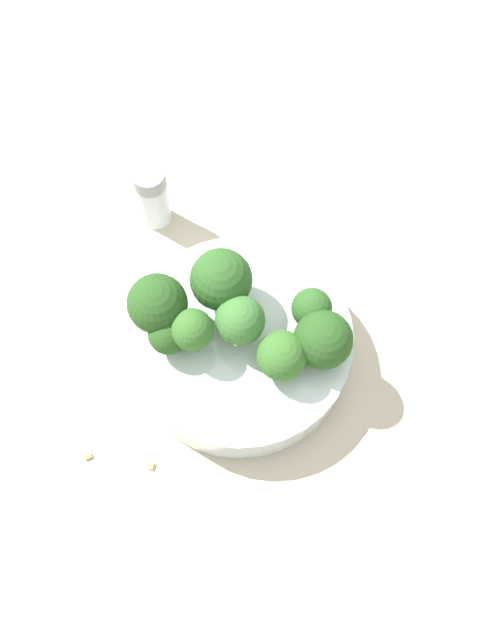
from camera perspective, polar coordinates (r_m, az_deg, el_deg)
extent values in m
plane|color=beige|center=(0.65, 0.00, -2.99)|extent=(3.00, 3.00, 0.00)
cylinder|color=silver|center=(0.63, 0.00, -2.19)|extent=(0.22, 0.22, 0.05)
cylinder|color=#8EB770|center=(0.60, 7.38, -2.49)|extent=(0.02, 0.02, 0.02)
sphere|color=#28511E|center=(0.58, 7.61, -1.80)|extent=(0.06, 0.06, 0.06)
cylinder|color=#7A9E5B|center=(0.60, -0.29, -0.57)|extent=(0.02, 0.02, 0.03)
sphere|color=#3D7533|center=(0.58, -0.30, 0.27)|extent=(0.05, 0.05, 0.05)
cylinder|color=#84AD66|center=(0.61, 6.41, 0.40)|extent=(0.02, 0.02, 0.02)
sphere|color=#2D5B23|center=(0.59, 6.58, 1.08)|extent=(0.04, 0.04, 0.04)
cylinder|color=#7A9E5B|center=(0.59, -4.25, -1.71)|extent=(0.02, 0.02, 0.03)
sphere|color=#386B28|center=(0.57, -4.40, -0.89)|extent=(0.04, 0.04, 0.04)
cylinder|color=#84AD66|center=(0.61, -1.67, 2.60)|extent=(0.03, 0.03, 0.03)
sphere|color=#2D5B23|center=(0.59, -1.74, 3.71)|extent=(0.06, 0.06, 0.06)
cylinder|color=#84AD66|center=(0.60, -7.28, 0.51)|extent=(0.03, 0.03, 0.03)
sphere|color=#28511E|center=(0.58, -7.56, 1.49)|extent=(0.06, 0.06, 0.06)
cylinder|color=#8EB770|center=(0.60, -6.37, -1.89)|extent=(0.02, 0.02, 0.02)
sphere|color=#28511E|center=(0.58, -6.53, -1.31)|extent=(0.04, 0.04, 0.04)
cylinder|color=#8EB770|center=(0.59, 3.75, -3.87)|extent=(0.02, 0.02, 0.02)
sphere|color=#386B28|center=(0.57, 3.86, -3.26)|extent=(0.05, 0.05, 0.05)
cylinder|color=silver|center=(0.71, -7.86, 10.66)|extent=(0.03, 0.03, 0.06)
cylinder|color=gray|center=(0.67, -8.30, 12.62)|extent=(0.03, 0.03, 0.02)
cube|color=tan|center=(0.62, -8.14, -13.06)|extent=(0.01, 0.01, 0.01)
cube|color=tan|center=(0.64, -13.76, -12.02)|extent=(0.01, 0.01, 0.01)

